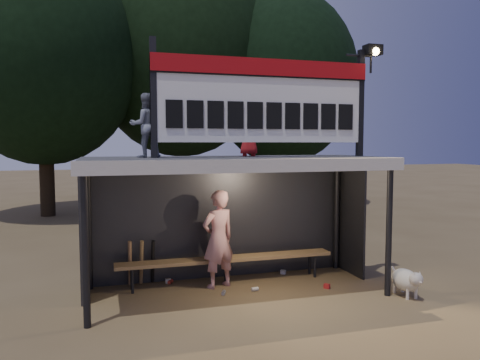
{
  "coord_description": "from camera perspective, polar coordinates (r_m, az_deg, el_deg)",
  "views": [
    {
      "loc": [
        -2.16,
        -7.55,
        2.56
      ],
      "look_at": [
        0.2,
        0.4,
        1.9
      ],
      "focal_mm": 35.0,
      "sensor_mm": 36.0,
      "label": 1
    }
  ],
  "objects": [
    {
      "name": "ground",
      "position": [
        8.26,
        -0.55,
        -13.5
      ],
      "size": [
        80.0,
        80.0,
        0.0
      ],
      "primitive_type": "plane",
      "color": "brown",
      "rests_on": "ground"
    },
    {
      "name": "player",
      "position": [
        8.33,
        -2.67,
        -7.18
      ],
      "size": [
        0.74,
        0.61,
        1.74
      ],
      "primitive_type": "imported",
      "rotation": [
        0.0,
        0.0,
        3.49
      ],
      "color": "silver",
      "rests_on": "ground"
    },
    {
      "name": "child_a",
      "position": [
        7.75,
        -11.46,
        6.52
      ],
      "size": [
        0.56,
        0.47,
        1.04
      ],
      "primitive_type": "imported",
      "rotation": [
        0.0,
        0.0,
        3.31
      ],
      "color": "gray",
      "rests_on": "dugout_shelter"
    },
    {
      "name": "child_b",
      "position": [
        8.46,
        1.11,
        5.79
      ],
      "size": [
        0.49,
        0.43,
        0.85
      ],
      "primitive_type": "imported",
      "rotation": [
        0.0,
        0.0,
        2.68
      ],
      "color": "#B01B1E",
      "rests_on": "dugout_shelter"
    },
    {
      "name": "dugout_shelter",
      "position": [
        8.12,
        -1.04,
        -0.5
      ],
      "size": [
        5.1,
        2.08,
        2.32
      ],
      "color": "#39393C",
      "rests_on": "ground"
    },
    {
      "name": "scoreboard_assembly",
      "position": [
        8.05,
        3.32,
        9.99
      ],
      "size": [
        4.1,
        0.27,
        1.99
      ],
      "color": "black",
      "rests_on": "dugout_shelter"
    },
    {
      "name": "bench",
      "position": [
        8.65,
        -1.58,
        -9.68
      ],
      "size": [
        4.0,
        0.35,
        0.48
      ],
      "color": "olive",
      "rests_on": "ground"
    },
    {
      "name": "tree_left",
      "position": [
        17.89,
        -22.88,
        13.7
      ],
      "size": [
        6.46,
        6.46,
        9.27
      ],
      "color": "black",
      "rests_on": "ground"
    },
    {
      "name": "tree_mid",
      "position": [
        19.65,
        -7.25,
        15.09
      ],
      "size": [
        7.22,
        7.22,
        10.36
      ],
      "color": "black",
      "rests_on": "ground"
    },
    {
      "name": "tree_right",
      "position": [
        19.6,
        5.17,
        12.24
      ],
      "size": [
        6.08,
        6.08,
        8.72
      ],
      "color": "black",
      "rests_on": "ground"
    },
    {
      "name": "dog",
      "position": [
        8.44,
        19.65,
        -11.41
      ],
      "size": [
        0.36,
        0.81,
        0.49
      ],
      "color": "beige",
      "rests_on": "ground"
    },
    {
      "name": "bats",
      "position": [
        8.66,
        -11.93,
        -9.78
      ],
      "size": [
        0.47,
        0.32,
        0.84
      ],
      "color": "#9A6F48",
      "rests_on": "ground"
    },
    {
      "name": "litter",
      "position": [
        8.61,
        -0.17,
        -12.48
      ],
      "size": [
        2.75,
        1.22,
        0.08
      ],
      "color": "#B11E1E",
      "rests_on": "ground"
    }
  ]
}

